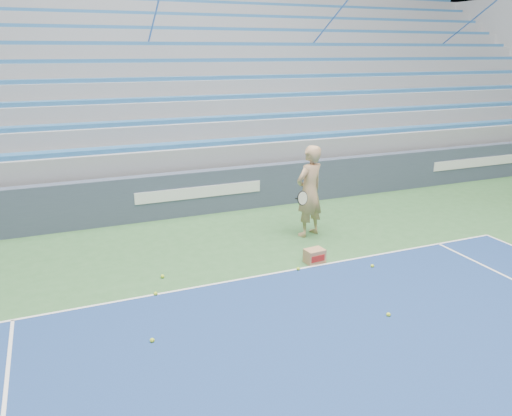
{
  "coord_description": "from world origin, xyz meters",
  "views": [
    {
      "loc": [
        -3.27,
        4.25,
        3.93
      ],
      "look_at": [
        0.11,
        12.38,
        1.15
      ],
      "focal_mm": 35.0,
      "sensor_mm": 36.0,
      "label": 1
    }
  ],
  "objects": [
    {
      "name": "sponsor_barrier",
      "position": [
        0.0,
        15.88,
        0.55
      ],
      "size": [
        30.0,
        0.32,
        1.1
      ],
      "color": "#3A4559",
      "rests_on": "ground"
    },
    {
      "name": "bleachers",
      "position": [
        0.0,
        21.6,
        2.36
      ],
      "size": [
        31.0,
        9.15,
        7.3
      ],
      "color": "gray",
      "rests_on": "ground"
    },
    {
      "name": "tennis_player",
      "position": [
        1.82,
        13.46,
        1.01
      ],
      "size": [
        1.04,
        0.97,
        2.02
      ],
      "color": "tan",
      "rests_on": "ground"
    },
    {
      "name": "ball_box",
      "position": [
        1.2,
        12.05,
        0.14
      ],
      "size": [
        0.39,
        0.32,
        0.28
      ],
      "color": "#A87B51",
      "rests_on": "ground"
    },
    {
      "name": "tennis_ball_0",
      "position": [
        -2.27,
        10.48,
        0.03
      ],
      "size": [
        0.07,
        0.07,
        0.07
      ],
      "primitive_type": "sphere",
      "color": "#C1E22E",
      "rests_on": "ground"
    },
    {
      "name": "tennis_ball_1",
      "position": [
        -1.68,
        12.5,
        0.03
      ],
      "size": [
        0.07,
        0.07,
        0.07
      ],
      "primitive_type": "sphere",
      "color": "#C1E22E",
      "rests_on": "ground"
    },
    {
      "name": "tennis_ball_2",
      "position": [
        2.1,
        11.42,
        0.03
      ],
      "size": [
        0.07,
        0.07,
        0.07
      ],
      "primitive_type": "sphere",
      "color": "#C1E22E",
      "rests_on": "ground"
    },
    {
      "name": "tennis_ball_3",
      "position": [
        -1.93,
        11.87,
        0.03
      ],
      "size": [
        0.07,
        0.07,
        0.07
      ],
      "primitive_type": "sphere",
      "color": "#C1E22E",
      "rests_on": "ground"
    },
    {
      "name": "tennis_ball_4",
      "position": [
        0.74,
        11.84,
        0.03
      ],
      "size": [
        0.07,
        0.07,
        0.07
      ],
      "primitive_type": "sphere",
      "color": "#C1E22E",
      "rests_on": "ground"
    },
    {
      "name": "tennis_ball_5",
      "position": [
        1.26,
        9.79,
        0.03
      ],
      "size": [
        0.07,
        0.07,
        0.07
      ],
      "primitive_type": "sphere",
      "color": "#C1E22E",
      "rests_on": "ground"
    }
  ]
}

